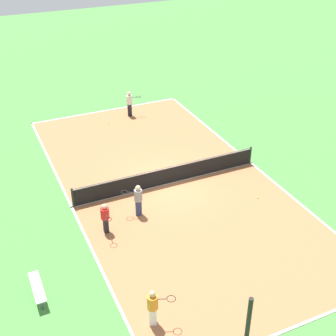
% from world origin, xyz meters
% --- Properties ---
extents(ground_plane, '(80.00, 80.00, 0.00)m').
position_xyz_m(ground_plane, '(0.00, 0.00, 0.00)').
color(ground_plane, '#47843D').
extents(court_surface, '(9.73, 19.51, 0.02)m').
position_xyz_m(court_surface, '(0.00, 0.00, 0.01)').
color(court_surface, '#AD6B42').
rests_on(court_surface, ground_plane).
extents(tennis_net, '(9.53, 0.10, 0.97)m').
position_xyz_m(tennis_net, '(0.00, 0.00, 0.52)').
color(tennis_net, black).
rests_on(tennis_net, court_surface).
extents(bench, '(0.36, 1.62, 0.45)m').
position_xyz_m(bench, '(7.24, 4.79, 0.39)').
color(bench, silver).
rests_on(bench, ground_plane).
extents(player_baseline_gray, '(0.97, 0.75, 1.52)m').
position_xyz_m(player_baseline_gray, '(2.24, 1.78, 0.89)').
color(player_baseline_gray, navy).
rests_on(player_baseline_gray, court_surface).
extents(player_far_white, '(0.98, 0.53, 1.60)m').
position_xyz_m(player_far_white, '(-1.12, -8.28, 0.94)').
color(player_far_white, black).
rests_on(player_far_white, court_surface).
extents(player_center_orange, '(0.99, 0.65, 1.48)m').
position_xyz_m(player_center_orange, '(4.02, 7.65, 0.86)').
color(player_center_orange, white).
rests_on(player_center_orange, court_surface).
extents(player_coach_red, '(0.40, 0.96, 1.41)m').
position_xyz_m(player_coach_red, '(3.93, 2.36, 0.81)').
color(player_coach_red, black).
rests_on(player_coach_red, court_surface).
extents(tennis_ball_left_sideline, '(0.07, 0.07, 0.07)m').
position_xyz_m(tennis_ball_left_sideline, '(0.55, -7.65, 0.06)').
color(tennis_ball_left_sideline, '#CCE033').
rests_on(tennis_ball_left_sideline, court_surface).
extents(tennis_ball_midcourt, '(0.07, 0.07, 0.07)m').
position_xyz_m(tennis_ball_midcourt, '(-3.28, 2.91, 0.06)').
color(tennis_ball_midcourt, '#CCE033').
rests_on(tennis_ball_midcourt, court_surface).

